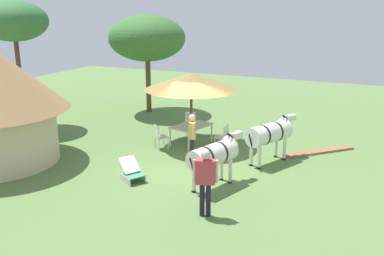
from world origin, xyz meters
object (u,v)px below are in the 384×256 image
Objects in this scene: striped_lounge_chair at (132,172)px; guest_beside_umbrella at (192,133)px; acacia_tree_right_background at (147,38)px; acacia_tree_left_background at (14,22)px; shade_umbrella at (191,81)px; patio_chair_near_hut at (159,136)px; zebra_by_umbrella at (214,155)px; patio_chair_west_end at (191,122)px; patio_dining_table at (191,127)px; zebra_nearest_camera at (270,133)px; standing_watcher at (205,177)px; patio_chair_east_end at (224,135)px.

guest_beside_umbrella is at bearing -171.72° from striped_lounge_chair.
acacia_tree_right_background is (5.47, 4.85, 2.61)m from guest_beside_umbrella.
guest_beside_umbrella is 9.14m from acacia_tree_left_background.
guest_beside_umbrella is 1.74× the size of striped_lounge_chair.
shade_umbrella is at bearing -133.14° from acacia_tree_right_background.
zebra_by_umbrella reaches higher than patio_chair_near_hut.
striped_lounge_chair is at bearing -38.56° from patio_chair_near_hut.
striped_lounge_chair is at bearing 68.77° from patio_chair_west_end.
striped_lounge_chair is at bearing 177.76° from shade_umbrella.
guest_beside_umbrella is (-1.67, -0.80, 0.32)m from patio_dining_table.
guest_beside_umbrella reaches higher than zebra_nearest_camera.
zebra_nearest_camera is (0.96, -2.42, 0.03)m from guest_beside_umbrella.
acacia_tree_right_background is (4.51, 7.27, 2.58)m from zebra_nearest_camera.
striped_lounge_chair is 0.43× the size of zebra_nearest_camera.
standing_watcher reaches higher than patio_dining_table.
shade_umbrella is 1.97× the size of patio_dining_table.
patio_chair_west_end is 0.95× the size of striped_lounge_chair.
zebra_by_umbrella is 0.47× the size of acacia_tree_right_background.
zebra_nearest_camera is at bearing -102.41° from patio_dining_table.
patio_chair_near_hut is 1.80m from guest_beside_umbrella.
acacia_tree_right_background reaches higher than guest_beside_umbrella.
patio_chair_east_end is at bearing -91.33° from patio_dining_table.
acacia_tree_right_background reaches higher than striped_lounge_chair.
patio_dining_table is at bearing 97.94° from standing_watcher.
shade_umbrella is at bearing 90.00° from patio_chair_near_hut.
striped_lounge_chair is (-2.29, 0.95, -0.73)m from guest_beside_umbrella.
shade_umbrella is 3.85× the size of patio_chair_east_end.
shade_umbrella is at bearing -135.00° from patio_dining_table.
standing_watcher reaches higher than patio_chair_east_end.
patio_chair_west_end is 7.14m from standing_watcher.
guest_beside_umbrella is at bearing -154.49° from shade_umbrella.
zebra_by_umbrella is 9.91m from acacia_tree_right_background.
acacia_tree_right_background reaches higher than zebra_by_umbrella.
acacia_tree_right_background is (8.92, 6.78, 2.54)m from standing_watcher.
acacia_tree_right_background is at bearing -62.85° from patio_chair_west_end.
patio_chair_near_hut is 0.19× the size of acacia_tree_right_background.
zebra_nearest_camera is (4.41, -0.49, -0.04)m from standing_watcher.
shade_umbrella is 1.58× the size of zebra_by_umbrella.
patio_chair_east_end is 9.80m from acacia_tree_left_background.
zebra_nearest_camera reaches higher than patio_chair_west_end.
zebra_by_umbrella is 10.78m from acacia_tree_left_background.
patio_dining_table is 0.80× the size of zebra_by_umbrella.
patio_chair_east_end is (-0.03, -1.32, -1.91)m from shade_umbrella.
acacia_tree_right_background is 5.91m from acacia_tree_left_background.
acacia_tree_left_background reaches higher than striped_lounge_chair.
acacia_tree_left_background is (0.83, 8.41, 3.49)m from guest_beside_umbrella.
zebra_by_umbrella is 0.41× the size of acacia_tree_left_background.
patio_chair_east_end is at bearing 121.38° from patio_chair_west_end.
zebra_by_umbrella reaches higher than patio_dining_table.
striped_lounge_chair is at bearing 160.75° from patio_chair_east_end.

